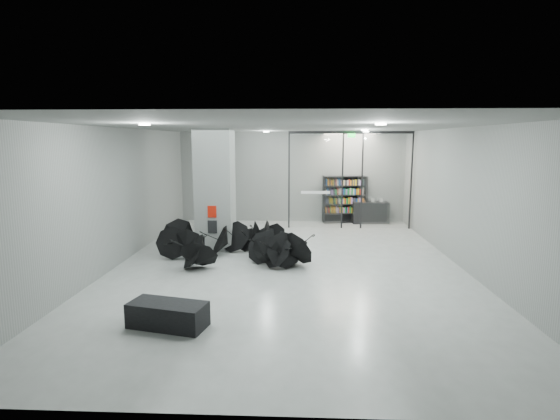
{
  "coord_description": "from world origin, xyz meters",
  "views": [
    {
      "loc": [
        0.29,
        -12.17,
        3.64
      ],
      "look_at": [
        -0.3,
        1.5,
        1.4
      ],
      "focal_mm": 27.48,
      "sensor_mm": 36.0,
      "label": 1
    }
  ],
  "objects_px": {
    "bench": "(168,315)",
    "shop_counter": "(370,212)",
    "column": "(215,190)",
    "bookshelf": "(345,199)",
    "umbrella_cluster": "(245,249)"
  },
  "relations": [
    {
      "from": "bookshelf",
      "to": "shop_counter",
      "type": "height_order",
      "value": "bookshelf"
    },
    {
      "from": "column",
      "to": "shop_counter",
      "type": "xyz_separation_m",
      "value": [
        5.97,
        4.69,
        -1.53
      ]
    },
    {
      "from": "bench",
      "to": "umbrella_cluster",
      "type": "bearing_deg",
      "value": 92.65
    },
    {
      "from": "column",
      "to": "shop_counter",
      "type": "bearing_deg",
      "value": 38.15
    },
    {
      "from": "bench",
      "to": "shop_counter",
      "type": "xyz_separation_m",
      "value": [
        5.73,
        10.99,
        0.23
      ]
    },
    {
      "from": "bookshelf",
      "to": "umbrella_cluster",
      "type": "distance_m",
      "value": 7.25
    },
    {
      "from": "bookshelf",
      "to": "shop_counter",
      "type": "relative_size",
      "value": 1.32
    },
    {
      "from": "column",
      "to": "bookshelf",
      "type": "height_order",
      "value": "column"
    },
    {
      "from": "bookshelf",
      "to": "shop_counter",
      "type": "distance_m",
      "value": 1.26
    },
    {
      "from": "bookshelf",
      "to": "umbrella_cluster",
      "type": "height_order",
      "value": "bookshelf"
    },
    {
      "from": "column",
      "to": "umbrella_cluster",
      "type": "xyz_separation_m",
      "value": [
        1.15,
        -1.44,
        -1.68
      ]
    },
    {
      "from": "column",
      "to": "bookshelf",
      "type": "distance_m",
      "value": 6.85
    },
    {
      "from": "column",
      "to": "bench",
      "type": "bearing_deg",
      "value": -87.81
    },
    {
      "from": "column",
      "to": "bench",
      "type": "xyz_separation_m",
      "value": [
        0.24,
        -6.3,
        -1.76
      ]
    },
    {
      "from": "bookshelf",
      "to": "umbrella_cluster",
      "type": "xyz_separation_m",
      "value": [
        -3.7,
        -6.19,
        -0.72
      ]
    }
  ]
}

